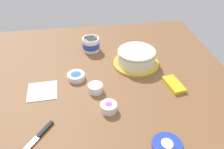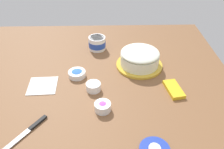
{
  "view_description": "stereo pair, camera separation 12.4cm",
  "coord_description": "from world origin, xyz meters",
  "px_view_note": "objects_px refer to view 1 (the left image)",
  "views": [
    {
      "loc": [
        -0.95,
        0.06,
        0.81
      ],
      "look_at": [
        0.07,
        -0.09,
        0.04
      ],
      "focal_mm": 37.86,
      "sensor_mm": 36.0,
      "label": 1
    },
    {
      "loc": [
        -0.96,
        -0.06,
        0.81
      ],
      "look_at": [
        0.07,
        -0.09,
        0.04
      ],
      "focal_mm": 37.86,
      "sensor_mm": 36.0,
      "label": 2
    }
  ],
  "objects_px": {
    "spreading_knife": "(37,137)",
    "paper_napkin": "(42,91)",
    "frosting_tub_lid": "(167,145)",
    "sprinkle_bowl_blue": "(76,76)",
    "frosted_cake": "(137,57)",
    "frosting_tub": "(91,44)",
    "sprinkle_bowl_rainbow": "(109,107)",
    "candy_box_lower": "(174,84)",
    "sprinkle_bowl_green": "(95,88)"
  },
  "relations": [
    {
      "from": "frosted_cake",
      "to": "frosting_tub",
      "type": "distance_m",
      "value": 0.33
    },
    {
      "from": "sprinkle_bowl_blue",
      "to": "candy_box_lower",
      "type": "relative_size",
      "value": 0.67
    },
    {
      "from": "frosted_cake",
      "to": "paper_napkin",
      "type": "distance_m",
      "value": 0.57
    },
    {
      "from": "frosted_cake",
      "to": "sprinkle_bowl_green",
      "type": "relative_size",
      "value": 3.58
    },
    {
      "from": "frosting_tub",
      "to": "candy_box_lower",
      "type": "height_order",
      "value": "frosting_tub"
    },
    {
      "from": "spreading_knife",
      "to": "sprinkle_bowl_blue",
      "type": "relative_size",
      "value": 2.11
    },
    {
      "from": "frosted_cake",
      "to": "candy_box_lower",
      "type": "xyz_separation_m",
      "value": [
        -0.23,
        -0.15,
        -0.04
      ]
    },
    {
      "from": "frosted_cake",
      "to": "sprinkle_bowl_rainbow",
      "type": "bearing_deg",
      "value": 149.23
    },
    {
      "from": "frosting_tub_lid",
      "to": "paper_napkin",
      "type": "xyz_separation_m",
      "value": [
        0.42,
        0.53,
        -0.0
      ]
    },
    {
      "from": "frosting_tub_lid",
      "to": "frosting_tub",
      "type": "bearing_deg",
      "value": 17.1
    },
    {
      "from": "sprinkle_bowl_green",
      "to": "frosting_tub",
      "type": "bearing_deg",
      "value": -1.33
    },
    {
      "from": "sprinkle_bowl_green",
      "to": "sprinkle_bowl_rainbow",
      "type": "relative_size",
      "value": 0.98
    },
    {
      "from": "frosting_tub",
      "to": "sprinkle_bowl_rainbow",
      "type": "xyz_separation_m",
      "value": [
        -0.57,
        -0.04,
        -0.02
      ]
    },
    {
      "from": "paper_napkin",
      "to": "frosting_tub_lid",
      "type": "bearing_deg",
      "value": -128.23
    },
    {
      "from": "frosting_tub_lid",
      "to": "paper_napkin",
      "type": "distance_m",
      "value": 0.68
    },
    {
      "from": "frosted_cake",
      "to": "sprinkle_bowl_rainbow",
      "type": "distance_m",
      "value": 0.42
    },
    {
      "from": "sprinkle_bowl_blue",
      "to": "candy_box_lower",
      "type": "height_order",
      "value": "sprinkle_bowl_blue"
    },
    {
      "from": "spreading_knife",
      "to": "sprinkle_bowl_blue",
      "type": "bearing_deg",
      "value": -23.73
    },
    {
      "from": "sprinkle_bowl_rainbow",
      "to": "paper_napkin",
      "type": "height_order",
      "value": "sprinkle_bowl_rainbow"
    },
    {
      "from": "sprinkle_bowl_rainbow",
      "to": "spreading_knife",
      "type": "bearing_deg",
      "value": 110.35
    },
    {
      "from": "spreading_knife",
      "to": "paper_napkin",
      "type": "bearing_deg",
      "value": 1.36
    },
    {
      "from": "frosting_tub_lid",
      "to": "spreading_knife",
      "type": "height_order",
      "value": "frosting_tub_lid"
    },
    {
      "from": "sprinkle_bowl_rainbow",
      "to": "sprinkle_bowl_blue",
      "type": "xyz_separation_m",
      "value": [
        0.27,
        0.15,
        -0.0
      ]
    },
    {
      "from": "frosted_cake",
      "to": "sprinkle_bowl_blue",
      "type": "distance_m",
      "value": 0.38
    },
    {
      "from": "paper_napkin",
      "to": "spreading_knife",
      "type": "bearing_deg",
      "value": -178.64
    },
    {
      "from": "sprinkle_bowl_green",
      "to": "sprinkle_bowl_rainbow",
      "type": "distance_m",
      "value": 0.16
    },
    {
      "from": "frosting_tub",
      "to": "sprinkle_bowl_rainbow",
      "type": "relative_size",
      "value": 1.43
    },
    {
      "from": "frosting_tub_lid",
      "to": "sprinkle_bowl_blue",
      "type": "height_order",
      "value": "sprinkle_bowl_blue"
    },
    {
      "from": "spreading_knife",
      "to": "frosting_tub_lid",
      "type": "bearing_deg",
      "value": -102.23
    },
    {
      "from": "frosting_tub",
      "to": "sprinkle_bowl_rainbow",
      "type": "height_order",
      "value": "frosting_tub"
    },
    {
      "from": "sprinkle_bowl_rainbow",
      "to": "sprinkle_bowl_blue",
      "type": "distance_m",
      "value": 0.31
    },
    {
      "from": "sprinkle_bowl_rainbow",
      "to": "candy_box_lower",
      "type": "xyz_separation_m",
      "value": [
        0.13,
        -0.37,
        -0.01
      ]
    },
    {
      "from": "sprinkle_bowl_rainbow",
      "to": "frosted_cake",
      "type": "bearing_deg",
      "value": -30.77
    },
    {
      "from": "frosting_tub",
      "to": "sprinkle_bowl_rainbow",
      "type": "bearing_deg",
      "value": -176.07
    },
    {
      "from": "frosted_cake",
      "to": "paper_napkin",
      "type": "xyz_separation_m",
      "value": [
        -0.17,
        0.54,
        -0.05
      ]
    },
    {
      "from": "frosted_cake",
      "to": "sprinkle_bowl_blue",
      "type": "bearing_deg",
      "value": 104.29
    },
    {
      "from": "sprinkle_bowl_blue",
      "to": "sprinkle_bowl_rainbow",
      "type": "bearing_deg",
      "value": -151.62
    },
    {
      "from": "frosting_tub",
      "to": "candy_box_lower",
      "type": "bearing_deg",
      "value": -137.22
    },
    {
      "from": "frosting_tub",
      "to": "spreading_knife",
      "type": "bearing_deg",
      "value": 158.1
    },
    {
      "from": "paper_napkin",
      "to": "sprinkle_bowl_blue",
      "type": "bearing_deg",
      "value": -65.03
    },
    {
      "from": "frosting_tub_lid",
      "to": "spreading_knife",
      "type": "xyz_separation_m",
      "value": [
        0.11,
        0.52,
        -0.0
      ]
    },
    {
      "from": "sprinkle_bowl_blue",
      "to": "paper_napkin",
      "type": "bearing_deg",
      "value": 114.97
    },
    {
      "from": "sprinkle_bowl_green",
      "to": "paper_napkin",
      "type": "bearing_deg",
      "value": 82.0
    },
    {
      "from": "candy_box_lower",
      "to": "frosted_cake",
      "type": "bearing_deg",
      "value": 23.48
    },
    {
      "from": "frosting_tub_lid",
      "to": "sprinkle_bowl_blue",
      "type": "distance_m",
      "value": 0.61
    },
    {
      "from": "sprinkle_bowl_rainbow",
      "to": "paper_napkin",
      "type": "distance_m",
      "value": 0.37
    },
    {
      "from": "frosted_cake",
      "to": "candy_box_lower",
      "type": "relative_size",
      "value": 1.92
    },
    {
      "from": "frosting_tub",
      "to": "candy_box_lower",
      "type": "relative_size",
      "value": 0.78
    },
    {
      "from": "frosting_tub",
      "to": "sprinkle_bowl_green",
      "type": "xyz_separation_m",
      "value": [
        -0.42,
        0.01,
        -0.02
      ]
    },
    {
      "from": "sprinkle_bowl_blue",
      "to": "paper_napkin",
      "type": "relative_size",
      "value": 0.64
    }
  ]
}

